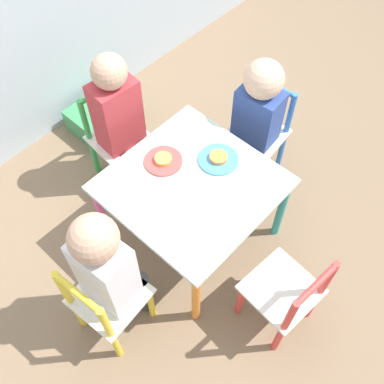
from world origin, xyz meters
The scene contains 12 objects.
ground_plane centered at (0.00, 0.00, 0.00)m, with size 6.00×6.00×0.00m, color #7F664C.
kids_table centered at (0.00, 0.00, 0.37)m, with size 0.64×0.64×0.43m.
chair_green centered at (0.05, 0.55, 0.25)m, with size 0.28×0.28×0.50m.
chair_blue centered at (0.55, 0.05, 0.25)m, with size 0.28×0.28×0.50m.
chair_yellow centered at (-0.55, -0.05, 0.25)m, with size 0.28×0.28×0.50m.
chair_red centered at (-0.05, -0.55, 0.25)m, with size 0.28×0.28×0.50m.
child_back centered at (0.04, 0.49, 0.45)m, with size 0.21×0.22×0.77m.
child_right centered at (0.49, 0.05, 0.44)m, with size 0.23×0.21×0.71m.
child_left centered at (-0.49, -0.05, 0.46)m, with size 0.22×0.21×0.77m.
plate_back centered at (0.00, 0.16, 0.44)m, with size 0.16×0.16×0.03m.
plate_right centered at (0.16, 0.00, 0.44)m, with size 0.17×0.17×0.03m.
storage_bin centered at (0.20, 0.88, 0.07)m, with size 0.36×0.25×0.14m.
Camera 1 is at (-0.79, -0.73, 1.92)m, focal length 42.00 mm.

